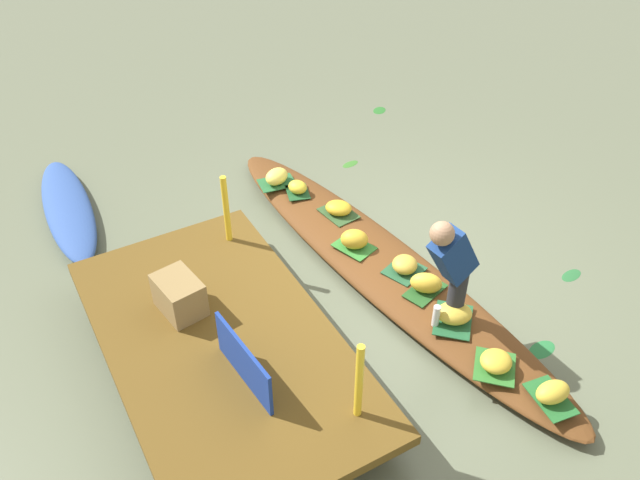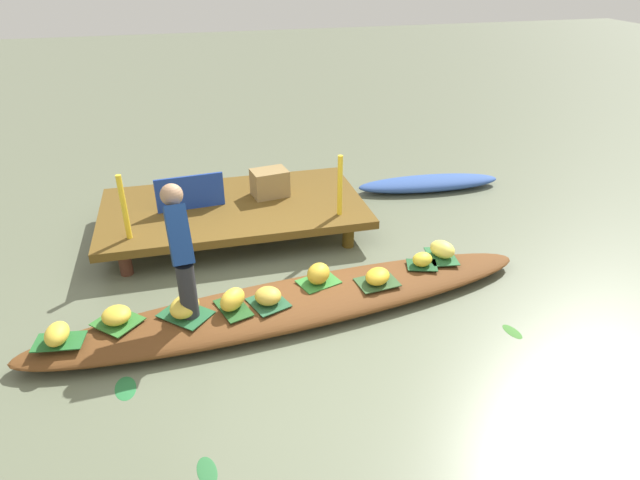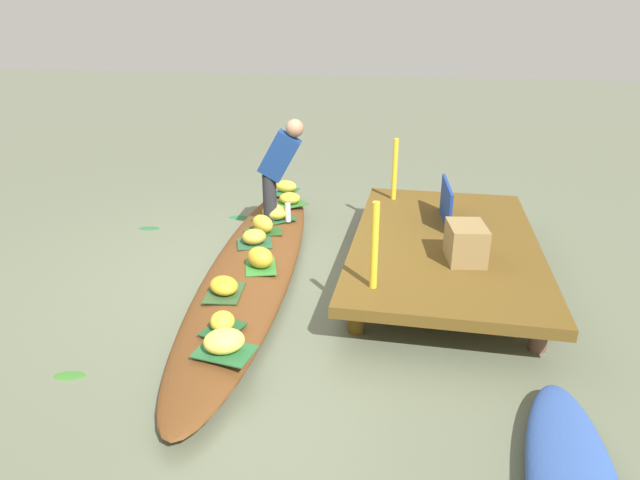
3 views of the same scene
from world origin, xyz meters
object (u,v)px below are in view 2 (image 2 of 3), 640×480
Objects in this scene: banana_bunch_1 at (57,334)px; banana_bunch_6 at (233,299)px; banana_bunch_3 at (268,296)px; vendor_person at (180,245)px; market_banner at (190,193)px; banana_bunch_5 at (422,259)px; banana_bunch_8 at (116,315)px; vendor_boat at (294,303)px; banana_bunch_4 at (442,249)px; produce_crate at (270,183)px; moored_boat at (429,183)px; water_bottle at (188,294)px; banana_bunch_2 at (318,273)px; banana_bunch_0 at (185,306)px; banana_bunch_7 at (378,276)px.

banana_bunch_6 reaches higher than banana_bunch_1.
banana_bunch_6 reaches higher than banana_bunch_3.
market_banner is (0.13, 1.87, -0.30)m from vendor_person.
banana_bunch_5 is 3.08m from banana_bunch_8.
vendor_boat is at bearing 16.32° from banana_bunch_3.
produce_crate reaches higher than banana_bunch_4.
moored_boat is 4.33m from water_bottle.
banana_bunch_2 is (0.28, 0.16, 0.21)m from vendor_boat.
vendor_boat is 2.38× the size of moored_boat.
banana_bunch_3 is at bearing -7.06° from vendor_person.
banana_bunch_2 is at bearing 15.12° from banana_bunch_6.
market_banner is (-2.30, 1.68, 0.31)m from banana_bunch_5.
produce_crate reaches higher than banana_bunch_3.
banana_bunch_0 is at bearing 179.40° from banana_bunch_3.
banana_bunch_0 is at bearing -170.33° from banana_bunch_2.
market_banner is (-0.27, 1.97, 0.28)m from banana_bunch_6.
vendor_person reaches higher than banana_bunch_6.
banana_bunch_3 is 0.75m from water_bottle.
moored_boat is 4.87× the size of produce_crate.
moored_boat is 9.61× the size of water_bottle.
water_bottle reaches higher than banana_bunch_1.
market_banner is (0.17, 1.95, 0.29)m from banana_bunch_0.
vendor_boat is 4.28× the size of vendor_person.
banana_bunch_5 is (3.54, 0.40, -0.01)m from banana_bunch_1.
produce_crate is at bearing 109.74° from banana_bunch_7.
banana_bunch_2 is 1.15m from banana_bunch_5.
vendor_boat reaches higher than moored_boat.
banana_bunch_1 is (-2.11, -0.20, 0.19)m from vendor_boat.
banana_bunch_2 is 2.10m from market_banner.
banana_bunch_5 is 0.75× the size of banana_bunch_6.
banana_bunch_0 is 1.34m from banana_bunch_2.
vendor_boat is at bearing -93.49° from produce_crate.
produce_crate reaches higher than banana_bunch_1.
moored_boat is 3.87m from banana_bunch_3.
vendor_person reaches higher than moored_boat.
banana_bunch_8 is (-3.07, -0.23, -0.00)m from banana_bunch_5.
vendor_person reaches higher than banana_bunch_4.
banana_bunch_5 is 2.52m from vendor_person.
banana_bunch_3 reaches higher than vendor_boat.
vendor_boat is 1.76m from banana_bunch_4.
banana_bunch_0 is 0.18m from water_bottle.
banana_bunch_5 is 2.05m from banana_bunch_6.
banana_bunch_3 is (-0.55, -0.23, -0.02)m from banana_bunch_2.
banana_bunch_2 is at bearing -173.52° from banana_bunch_4.
market_banner is (1.24, 2.09, 0.30)m from banana_bunch_1.
banana_bunch_3 is at bearing -77.99° from market_banner.
banana_bunch_2 reaches higher than vendor_boat.
banana_bunch_1 reaches higher than banana_bunch_3.
vendor_person is at bearing -99.17° from market_banner.
banana_bunch_2 reaches higher than banana_bunch_8.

